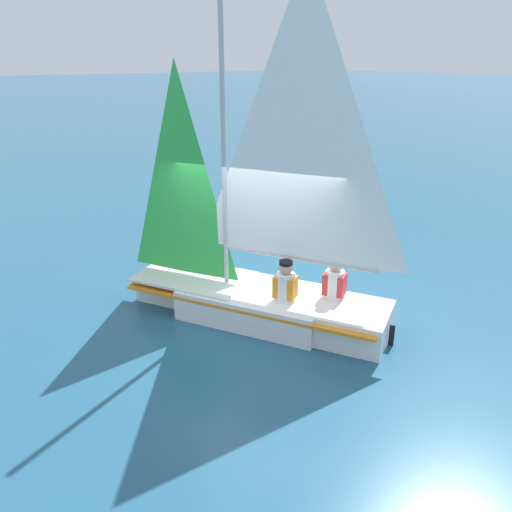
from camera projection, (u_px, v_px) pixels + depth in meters
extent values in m
plane|color=#235675|center=(256.00, 316.00, 8.45)|extent=(260.00, 260.00, 0.00)
cube|color=white|center=(256.00, 303.00, 8.36)|extent=(2.27, 2.73, 0.49)
cube|color=white|center=(171.00, 285.00, 9.00)|extent=(1.10, 1.22, 0.49)
cube|color=white|center=(356.00, 323.00, 7.71)|extent=(1.46, 1.40, 0.49)
cube|color=orange|center=(256.00, 294.00, 8.30)|extent=(3.13, 4.39, 0.05)
cube|color=silver|center=(194.00, 276.00, 8.71)|extent=(1.98, 2.29, 0.04)
cylinder|color=#B7B7BC|center=(223.00, 135.00, 7.55)|extent=(0.08, 0.08, 4.97)
cylinder|color=#B7B7BC|center=(298.00, 258.00, 7.74)|extent=(1.21, 2.26, 0.07)
pyramid|color=white|center=(302.00, 119.00, 6.96)|extent=(1.14, 2.14, 4.14)
pyramid|color=green|center=(180.00, 172.00, 8.10)|extent=(0.71, 1.32, 3.49)
cube|color=black|center=(392.00, 335.00, 7.52)|extent=(0.06, 0.08, 0.35)
cube|color=black|center=(285.00, 315.00, 8.00)|extent=(0.34, 0.36, 0.45)
cylinder|color=white|center=(285.00, 288.00, 7.83)|extent=(0.40, 0.40, 0.50)
cube|color=orange|center=(285.00, 287.00, 7.82)|extent=(0.39, 0.42, 0.35)
sphere|color=tan|center=(286.00, 268.00, 7.70)|extent=(0.22, 0.22, 0.22)
cylinder|color=black|center=(286.00, 263.00, 7.67)|extent=(0.28, 0.28, 0.06)
cube|color=black|center=(333.00, 312.00, 8.10)|extent=(0.34, 0.36, 0.45)
cylinder|color=white|center=(334.00, 285.00, 7.93)|extent=(0.40, 0.40, 0.50)
cube|color=red|center=(335.00, 284.00, 7.92)|extent=(0.39, 0.42, 0.35)
sphere|color=tan|center=(336.00, 265.00, 7.80)|extent=(0.22, 0.22, 0.22)
cylinder|color=white|center=(336.00, 260.00, 7.77)|extent=(0.28, 0.28, 0.06)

